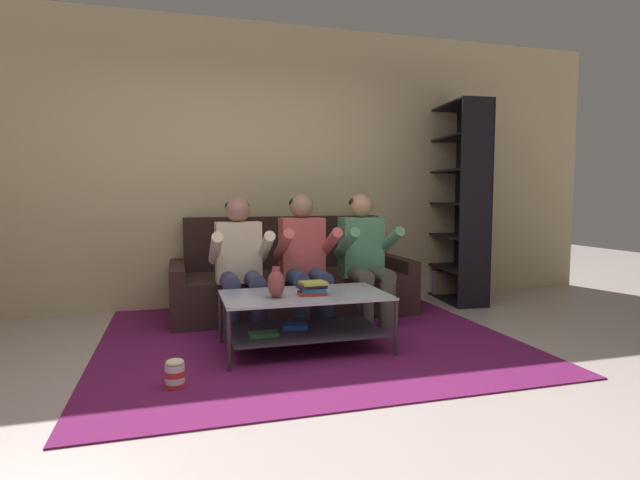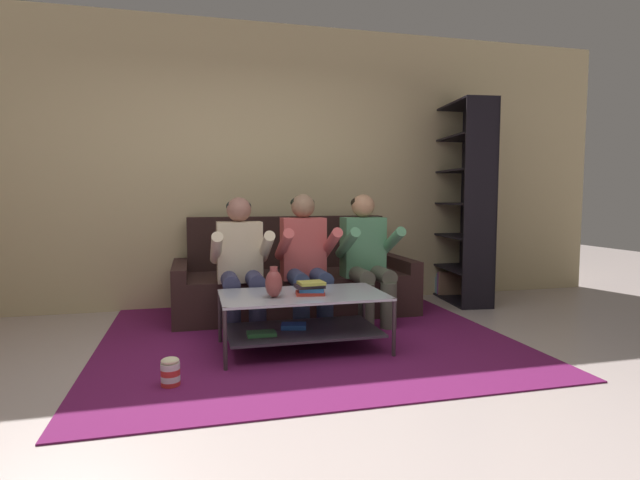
{
  "view_description": "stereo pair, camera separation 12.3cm",
  "coord_description": "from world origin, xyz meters",
  "px_view_note": "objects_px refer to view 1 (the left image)",
  "views": [
    {
      "loc": [
        -0.6,
        -2.77,
        1.13
      ],
      "look_at": [
        0.51,
        1.1,
        0.78
      ],
      "focal_mm": 28.0,
      "sensor_mm": 36.0,
      "label": 1
    },
    {
      "loc": [
        -0.48,
        -2.8,
        1.13
      ],
      "look_at": [
        0.51,
        1.1,
        0.78
      ],
      "focal_mm": 28.0,
      "sensor_mm": 36.0,
      "label": 2
    }
  ],
  "objects_px": {
    "vase": "(276,283)",
    "bookshelf": "(455,214)",
    "person_seated_left": "(240,259)",
    "popcorn_tub": "(175,374)",
    "person_seated_right": "(365,253)",
    "book_stack": "(312,288)",
    "coffee_table": "(304,313)",
    "person_seated_middle": "(305,255)",
    "couch": "(291,283)"
  },
  "relations": [
    {
      "from": "person_seated_middle",
      "to": "person_seated_right",
      "type": "bearing_deg",
      "value": -0.01
    },
    {
      "from": "couch",
      "to": "bookshelf",
      "type": "height_order",
      "value": "bookshelf"
    },
    {
      "from": "book_stack",
      "to": "popcorn_tub",
      "type": "height_order",
      "value": "book_stack"
    },
    {
      "from": "couch",
      "to": "coffee_table",
      "type": "height_order",
      "value": "couch"
    },
    {
      "from": "book_stack",
      "to": "coffee_table",
      "type": "bearing_deg",
      "value": 137.54
    },
    {
      "from": "person_seated_middle",
      "to": "book_stack",
      "type": "height_order",
      "value": "person_seated_middle"
    },
    {
      "from": "popcorn_tub",
      "to": "vase",
      "type": "bearing_deg",
      "value": 31.61
    },
    {
      "from": "person_seated_right",
      "to": "coffee_table",
      "type": "bearing_deg",
      "value": -137.75
    },
    {
      "from": "coffee_table",
      "to": "popcorn_tub",
      "type": "relative_size",
      "value": 6.66
    },
    {
      "from": "couch",
      "to": "person_seated_middle",
      "type": "relative_size",
      "value": 1.97
    },
    {
      "from": "popcorn_tub",
      "to": "person_seated_left",
      "type": "bearing_deg",
      "value": 65.7
    },
    {
      "from": "person_seated_left",
      "to": "vase",
      "type": "xyz_separation_m",
      "value": [
        0.16,
        -0.75,
        -0.09
      ]
    },
    {
      "from": "couch",
      "to": "bookshelf",
      "type": "distance_m",
      "value": 2.05
    },
    {
      "from": "vase",
      "to": "bookshelf",
      "type": "height_order",
      "value": "bookshelf"
    },
    {
      "from": "couch",
      "to": "coffee_table",
      "type": "relative_size",
      "value": 1.9
    },
    {
      "from": "coffee_table",
      "to": "person_seated_right",
      "type": "bearing_deg",
      "value": 42.25
    },
    {
      "from": "vase",
      "to": "book_stack",
      "type": "relative_size",
      "value": 0.97
    },
    {
      "from": "coffee_table",
      "to": "popcorn_tub",
      "type": "height_order",
      "value": "coffee_table"
    },
    {
      "from": "person_seated_middle",
      "to": "popcorn_tub",
      "type": "height_order",
      "value": "person_seated_middle"
    },
    {
      "from": "person_seated_right",
      "to": "book_stack",
      "type": "xyz_separation_m",
      "value": [
        -0.69,
        -0.73,
        -0.15
      ]
    },
    {
      "from": "coffee_table",
      "to": "vase",
      "type": "bearing_deg",
      "value": -159.89
    },
    {
      "from": "person_seated_left",
      "to": "bookshelf",
      "type": "distance_m",
      "value": 2.63
    },
    {
      "from": "person_seated_middle",
      "to": "popcorn_tub",
      "type": "xyz_separation_m",
      "value": [
        -1.09,
        -1.18,
        -0.53
      ]
    },
    {
      "from": "coffee_table",
      "to": "bookshelf",
      "type": "bearing_deg",
      "value": 34.31
    },
    {
      "from": "person_seated_right",
      "to": "bookshelf",
      "type": "height_order",
      "value": "bookshelf"
    },
    {
      "from": "bookshelf",
      "to": "vase",
      "type": "bearing_deg",
      "value": -146.86
    },
    {
      "from": "couch",
      "to": "person_seated_right",
      "type": "height_order",
      "value": "person_seated_right"
    },
    {
      "from": "person_seated_right",
      "to": "book_stack",
      "type": "distance_m",
      "value": 1.01
    },
    {
      "from": "coffee_table",
      "to": "bookshelf",
      "type": "relative_size",
      "value": 0.57
    },
    {
      "from": "couch",
      "to": "vase",
      "type": "relative_size",
      "value": 10.36
    },
    {
      "from": "vase",
      "to": "person_seated_left",
      "type": "bearing_deg",
      "value": 102.05
    },
    {
      "from": "person_seated_middle",
      "to": "bookshelf",
      "type": "relative_size",
      "value": 0.55
    },
    {
      "from": "popcorn_tub",
      "to": "person_seated_middle",
      "type": "bearing_deg",
      "value": 47.22
    },
    {
      "from": "person_seated_right",
      "to": "coffee_table",
      "type": "distance_m",
      "value": 1.06
    },
    {
      "from": "person_seated_middle",
      "to": "popcorn_tub",
      "type": "bearing_deg",
      "value": -132.78
    },
    {
      "from": "person_seated_left",
      "to": "vase",
      "type": "bearing_deg",
      "value": -77.95
    },
    {
      "from": "couch",
      "to": "person_seated_left",
      "type": "xyz_separation_m",
      "value": [
        -0.56,
        -0.55,
        0.32
      ]
    },
    {
      "from": "book_stack",
      "to": "popcorn_tub",
      "type": "relative_size",
      "value": 1.25
    },
    {
      "from": "bookshelf",
      "to": "popcorn_tub",
      "type": "distance_m",
      "value": 3.7
    },
    {
      "from": "person_seated_middle",
      "to": "coffee_table",
      "type": "height_order",
      "value": "person_seated_middle"
    },
    {
      "from": "couch",
      "to": "vase",
      "type": "distance_m",
      "value": 1.39
    },
    {
      "from": "book_stack",
      "to": "bookshelf",
      "type": "distance_m",
      "value": 2.59
    },
    {
      "from": "person_seated_left",
      "to": "couch",
      "type": "bearing_deg",
      "value": 44.62
    },
    {
      "from": "person_seated_left",
      "to": "coffee_table",
      "type": "relative_size",
      "value": 0.94
    },
    {
      "from": "person_seated_middle",
      "to": "book_stack",
      "type": "xyz_separation_m",
      "value": [
        -0.13,
        -0.73,
        -0.15
      ]
    },
    {
      "from": "bookshelf",
      "to": "popcorn_tub",
      "type": "xyz_separation_m",
      "value": [
        -3.03,
        -1.95,
        -0.84
      ]
    },
    {
      "from": "couch",
      "to": "coffee_table",
      "type": "distance_m",
      "value": 1.24
    },
    {
      "from": "bookshelf",
      "to": "person_seated_middle",
      "type": "bearing_deg",
      "value": -158.33
    },
    {
      "from": "person_seated_left",
      "to": "popcorn_tub",
      "type": "distance_m",
      "value": 1.39
    },
    {
      "from": "popcorn_tub",
      "to": "bookshelf",
      "type": "bearing_deg",
      "value": 32.79
    }
  ]
}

